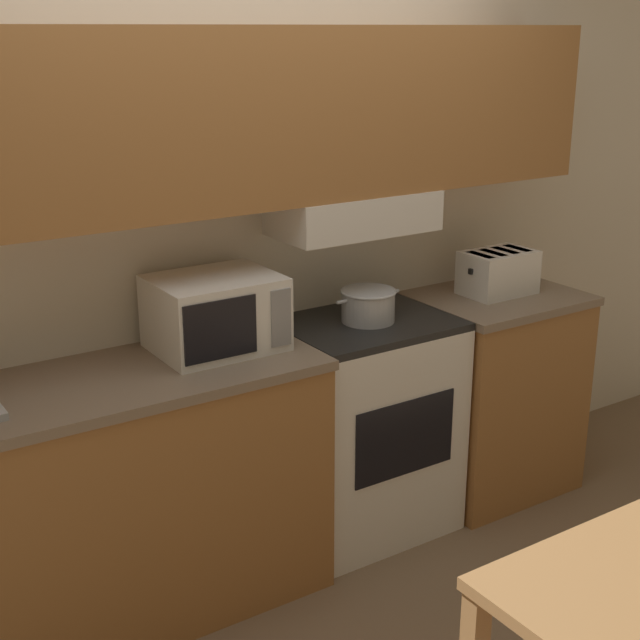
# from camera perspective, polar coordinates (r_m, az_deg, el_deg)

# --- Properties ---
(ground_plane) EXTENTS (16.00, 16.00, 0.00)m
(ground_plane) POSITION_cam_1_polar(r_m,az_deg,el_deg) (3.99, -4.94, -13.06)
(ground_plane) COLOR #7F664C
(wall_back) EXTENTS (5.42, 0.38, 2.55)m
(wall_back) POSITION_cam_1_polar(r_m,az_deg,el_deg) (3.41, -4.93, 8.57)
(wall_back) COLOR silver
(wall_back) RESTS_ON ground_plane
(lower_counter_main) EXTENTS (1.62, 0.59, 0.94)m
(lower_counter_main) POSITION_cam_1_polar(r_m,az_deg,el_deg) (3.29, -13.86, -11.43)
(lower_counter_main) COLOR #A36B38
(lower_counter_main) RESTS_ON ground_plane
(lower_counter_right_stub) EXTENTS (0.72, 0.59, 0.94)m
(lower_counter_right_stub) POSITION_cam_1_polar(r_m,az_deg,el_deg) (4.19, 10.92, -4.51)
(lower_counter_right_stub) COLOR #A36B38
(lower_counter_right_stub) RESTS_ON ground_plane
(stove_range) EXTENTS (0.69, 0.54, 0.94)m
(stove_range) POSITION_cam_1_polar(r_m,az_deg,el_deg) (3.78, 2.91, -6.81)
(stove_range) COLOR white
(stove_range) RESTS_ON ground_plane
(cooking_pot) EXTENTS (0.30, 0.23, 0.13)m
(cooking_pot) POSITION_cam_1_polar(r_m,az_deg,el_deg) (3.58, 3.10, 1.00)
(cooking_pot) COLOR #B7BABF
(cooking_pot) RESTS_ON stove_range
(microwave) EXTENTS (0.45, 0.37, 0.27)m
(microwave) POSITION_cam_1_polar(r_m,az_deg,el_deg) (3.28, -6.71, 0.45)
(microwave) COLOR white
(microwave) RESTS_ON lower_counter_main
(toaster) EXTENTS (0.33, 0.21, 0.19)m
(toaster) POSITION_cam_1_polar(r_m,az_deg,el_deg) (4.02, 11.32, 3.02)
(toaster) COLOR white
(toaster) RESTS_ON lower_counter_right_stub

